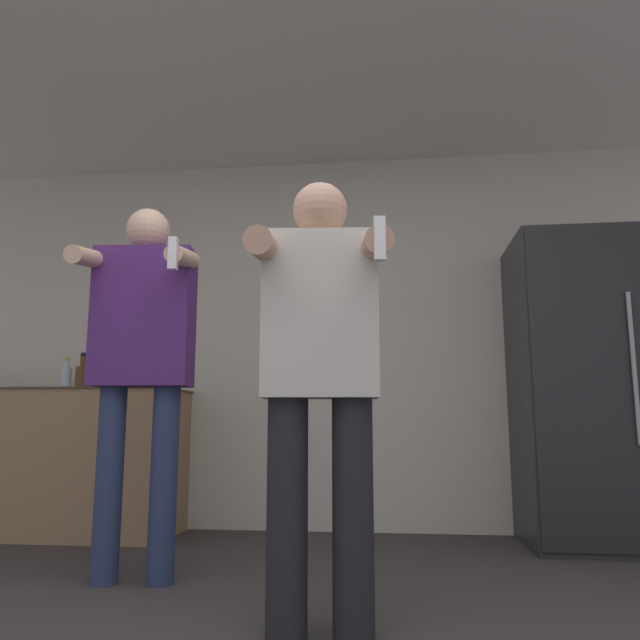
{
  "coord_description": "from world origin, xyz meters",
  "views": [
    {
      "loc": [
        0.28,
        -1.56,
        0.69
      ],
      "look_at": [
        0.03,
        0.61,
        1.06
      ],
      "focal_mm": 35.0,
      "sensor_mm": 36.0,
      "label": 1
    }
  ],
  "objects_px": {
    "bottle_red_label": "(66,377)",
    "bottle_brown_liquor": "(133,376)",
    "refrigerator": "(574,388)",
    "person_woman_foreground": "(320,366)",
    "person_man_side": "(142,349)",
    "bottle_short_whiskey": "(82,376)"
  },
  "relations": [
    {
      "from": "person_man_side",
      "to": "bottle_red_label",
      "type": "bearing_deg",
      "value": 130.47
    },
    {
      "from": "refrigerator",
      "to": "bottle_brown_liquor",
      "type": "xyz_separation_m",
      "value": [
        -2.78,
        0.11,
        0.1
      ]
    },
    {
      "from": "person_man_side",
      "to": "person_woman_foreground",
      "type": "bearing_deg",
      "value": -33.51
    },
    {
      "from": "refrigerator",
      "to": "person_man_side",
      "type": "xyz_separation_m",
      "value": [
        -2.22,
        -1.09,
        0.14
      ]
    },
    {
      "from": "bottle_brown_liquor",
      "to": "person_man_side",
      "type": "height_order",
      "value": "person_man_side"
    },
    {
      "from": "bottle_short_whiskey",
      "to": "person_man_side",
      "type": "bearing_deg",
      "value": -52.81
    },
    {
      "from": "bottle_red_label",
      "to": "bottle_brown_liquor",
      "type": "bearing_deg",
      "value": 0.0
    },
    {
      "from": "bottle_red_label",
      "to": "person_woman_foreground",
      "type": "relative_size",
      "value": 0.14
    },
    {
      "from": "refrigerator",
      "to": "bottle_red_label",
      "type": "bearing_deg",
      "value": 178.11
    },
    {
      "from": "person_woman_foreground",
      "to": "person_man_side",
      "type": "relative_size",
      "value": 0.91
    },
    {
      "from": "bottle_red_label",
      "to": "bottle_short_whiskey",
      "type": "distance_m",
      "value": 0.11
    },
    {
      "from": "person_man_side",
      "to": "refrigerator",
      "type": "bearing_deg",
      "value": 26.18
    },
    {
      "from": "refrigerator",
      "to": "person_woman_foreground",
      "type": "distance_m",
      "value": 2.14
    },
    {
      "from": "refrigerator",
      "to": "bottle_red_label",
      "type": "distance_m",
      "value": 3.25
    },
    {
      "from": "refrigerator",
      "to": "bottle_red_label",
      "type": "height_order",
      "value": "refrigerator"
    },
    {
      "from": "bottle_short_whiskey",
      "to": "person_woman_foreground",
      "type": "bearing_deg",
      "value": -44.76
    },
    {
      "from": "refrigerator",
      "to": "person_woman_foreground",
      "type": "relative_size",
      "value": 1.15
    },
    {
      "from": "person_woman_foreground",
      "to": "person_man_side",
      "type": "height_order",
      "value": "person_man_side"
    },
    {
      "from": "bottle_red_label",
      "to": "person_man_side",
      "type": "height_order",
      "value": "person_man_side"
    },
    {
      "from": "bottle_red_label",
      "to": "person_man_side",
      "type": "distance_m",
      "value": 1.58
    },
    {
      "from": "refrigerator",
      "to": "person_woman_foreground",
      "type": "xyz_separation_m",
      "value": [
        -1.32,
        -1.69,
        -0.01
      ]
    },
    {
      "from": "bottle_red_label",
      "to": "refrigerator",
      "type": "bearing_deg",
      "value": -1.89
    }
  ]
}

